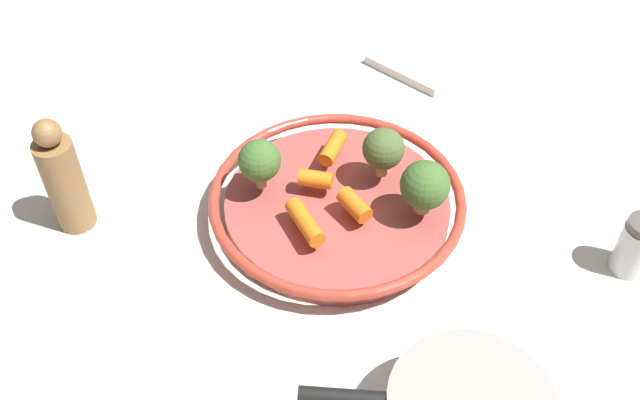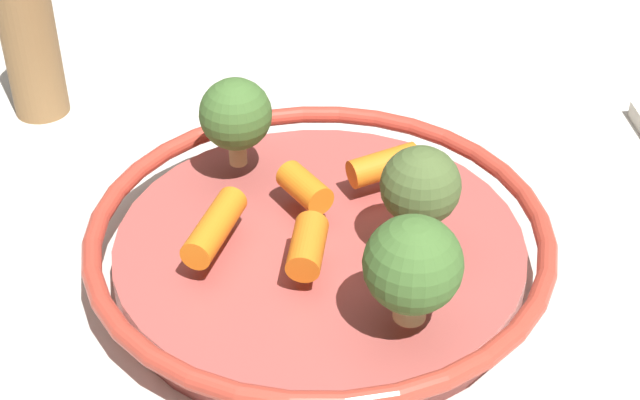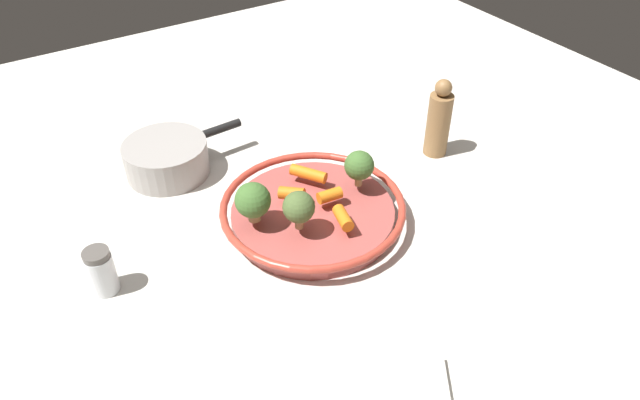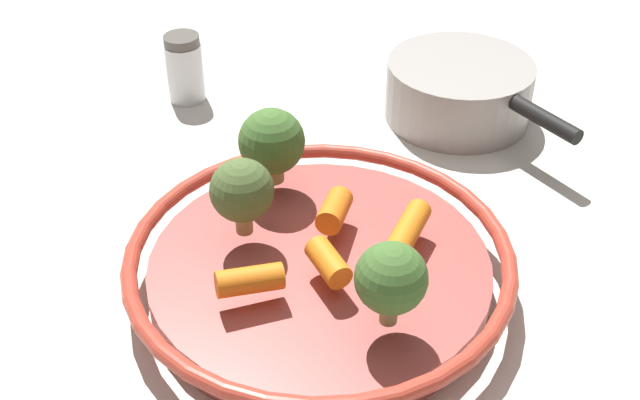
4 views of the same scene
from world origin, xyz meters
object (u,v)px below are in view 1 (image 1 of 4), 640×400
at_px(baby_carrot_near_rim, 316,179).
at_px(baby_carrot_back, 333,148).
at_px(salt_shaker, 636,246).
at_px(broccoli_floret_large, 383,149).
at_px(broccoli_floret_edge, 425,186).
at_px(dish_towel, 418,63).
at_px(serving_bowl, 337,204).
at_px(baby_carrot_right, 305,222).
at_px(pepper_mill, 64,179).
at_px(broccoli_floret_mid, 260,160).
at_px(baby_carrot_left, 355,205).

relative_size(baby_carrot_near_rim, baby_carrot_back, 0.82).
bearing_deg(salt_shaker, broccoli_floret_large, -14.61).
relative_size(baby_carrot_back, broccoli_floret_edge, 0.72).
bearing_deg(dish_towel, serving_bowl, 75.40).
xyz_separation_m(baby_carrot_right, baby_carrot_near_rim, (-0.00, -0.07, 0.00)).
height_order(baby_carrot_near_rim, pepper_mill, pepper_mill).
relative_size(broccoli_floret_mid, dish_towel, 0.50).
xyz_separation_m(serving_bowl, dish_towel, (-0.09, -0.34, -0.02)).
bearing_deg(serving_bowl, pepper_mill, 9.11).
bearing_deg(baby_carrot_near_rim, baby_carrot_back, -102.86).
height_order(serving_bowl, broccoli_floret_large, broccoli_floret_large).
height_order(baby_carrot_left, dish_towel, baby_carrot_left).
relative_size(serving_bowl, baby_carrot_near_rim, 7.65).
height_order(serving_bowl, baby_carrot_back, baby_carrot_back).
relative_size(broccoli_floret_large, dish_towel, 0.50).
bearing_deg(baby_carrot_right, baby_carrot_near_rim, -91.94).
height_order(broccoli_floret_edge, broccoli_floret_large, broccoli_floret_edge).
bearing_deg(baby_carrot_back, serving_bowl, 101.38).
height_order(baby_carrot_back, broccoli_floret_edge, broccoli_floret_edge).
xyz_separation_m(salt_shaker, dish_towel, (0.26, -0.38, -0.03)).
bearing_deg(broccoli_floret_mid, pepper_mill, 13.07).
bearing_deg(serving_bowl, salt_shaker, 173.99).
distance_m(baby_carrot_near_rim, broccoli_floret_edge, 0.13).
bearing_deg(serving_bowl, broccoli_floret_edge, 171.92).
distance_m(serving_bowl, broccoli_floret_mid, 0.11).
height_order(serving_bowl, dish_towel, serving_bowl).
xyz_separation_m(baby_carrot_left, baby_carrot_near_rim, (0.05, -0.04, -0.00)).
bearing_deg(broccoli_floret_mid, serving_bowl, 179.27).
relative_size(baby_carrot_right, baby_carrot_near_rim, 1.60).
relative_size(broccoli_floret_mid, salt_shaker, 0.86).
bearing_deg(broccoli_floret_edge, broccoli_floret_mid, -4.59).
bearing_deg(serving_bowl, baby_carrot_left, 129.29).
xyz_separation_m(baby_carrot_near_rim, dish_towel, (-0.12, -0.33, -0.05)).
height_order(broccoli_floret_large, broccoli_floret_mid, same).
distance_m(baby_carrot_back, broccoli_floret_large, 0.08).
bearing_deg(broccoli_floret_large, broccoli_floret_edge, 133.09).
bearing_deg(serving_bowl, broccoli_floret_mid, -0.73).
distance_m(baby_carrot_right, broccoli_floret_edge, 0.14).
xyz_separation_m(baby_carrot_right, broccoli_floret_mid, (0.06, -0.06, 0.03)).
relative_size(salt_shaker, dish_towel, 0.58).
bearing_deg(baby_carrot_near_rim, salt_shaker, 173.03).
relative_size(baby_carrot_left, baby_carrot_back, 0.86).
height_order(baby_carrot_right, broccoli_floret_large, broccoli_floret_large).
distance_m(baby_carrot_right, broccoli_floret_mid, 0.09).
bearing_deg(baby_carrot_back, baby_carrot_right, 83.03).
bearing_deg(baby_carrot_near_rim, pepper_mill, 11.72).
relative_size(broccoli_floret_edge, dish_towel, 0.52).
bearing_deg(broccoli_floret_large, baby_carrot_left, 68.72).
bearing_deg(baby_carrot_left, salt_shaker, 178.66).
relative_size(baby_carrot_left, pepper_mill, 0.27).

